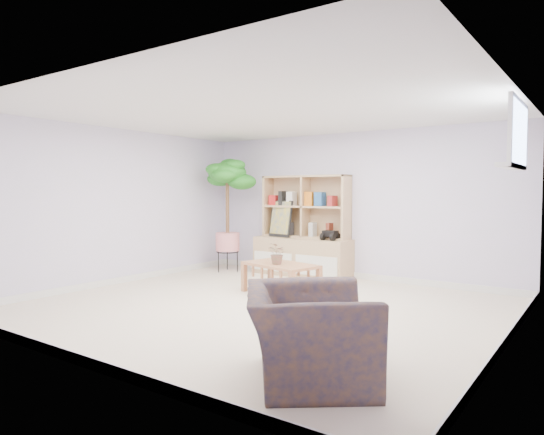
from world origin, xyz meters
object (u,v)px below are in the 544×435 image
Objects in this scene: coffee_table at (281,279)px; floor_tree at (228,215)px; storage_unit at (302,226)px; armchair at (309,328)px.

coffee_table is 2.30m from floor_tree.
storage_unit is 4.62m from armchair.
storage_unit is 1.70m from coffee_table.
storage_unit is at bearing 17.30° from floor_tree.
armchair is (2.44, -3.90, -0.46)m from storage_unit.
storage_unit is at bearing -5.28° from armchair.
storage_unit is at bearing 123.73° from coffee_table.
armchair is at bearing -42.88° from floor_tree.
floor_tree reaches higher than storage_unit.
coffee_table is at bearing -69.56° from storage_unit.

